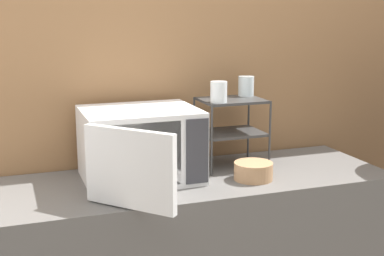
{
  "coord_description": "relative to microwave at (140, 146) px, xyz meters",
  "views": [
    {
      "loc": [
        -0.73,
        -1.82,
        1.64
      ],
      "look_at": [
        0.05,
        0.33,
        1.14
      ],
      "focal_mm": 50.0,
      "sensor_mm": 36.0,
      "label": 1
    }
  ],
  "objects": [
    {
      "name": "wall_back",
      "position": [
        0.19,
        0.3,
        0.22
      ],
      "size": [
        8.0,
        0.06,
        2.6
      ],
      "color": "olive",
      "rests_on": "ground_plane"
    },
    {
      "name": "microwave",
      "position": [
        0.0,
        0.0,
        0.0
      ],
      "size": [
        0.51,
        0.69,
        0.31
      ],
      "color": "silver",
      "rests_on": "counter"
    },
    {
      "name": "glass_back_right",
      "position": [
        0.56,
        0.14,
        0.21
      ],
      "size": [
        0.08,
        0.08,
        0.09
      ],
      "color": "silver",
      "rests_on": "dish_rack"
    },
    {
      "name": "glass_front_left",
      "position": [
        0.37,
        0.01,
        0.21
      ],
      "size": [
        0.08,
        0.08,
        0.09
      ],
      "color": "silver",
      "rests_on": "dish_rack"
    },
    {
      "name": "bowl",
      "position": [
        0.47,
        -0.16,
        -0.12
      ],
      "size": [
        0.17,
        0.17,
        0.08
      ],
      "color": "#AD7F56",
      "rests_on": "counter"
    },
    {
      "name": "dish_rack",
      "position": [
        0.46,
        0.07,
        0.08
      ],
      "size": [
        0.3,
        0.24,
        0.32
      ],
      "color": "#333333",
      "rests_on": "counter"
    }
  ]
}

